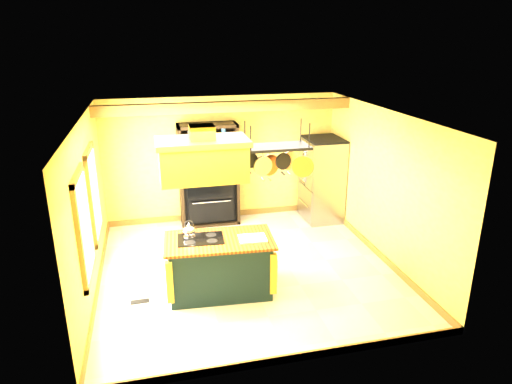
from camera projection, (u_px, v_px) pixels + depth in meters
name	position (u px, v px, depth m)	size (l,w,h in m)	color
floor	(247.00, 269.00, 8.03)	(5.00, 5.00, 0.00)	beige
ceiling	(246.00, 116.00, 7.14)	(5.00, 5.00, 0.00)	white
wall_back	(222.00, 159.00, 9.88)	(5.00, 0.02, 2.70)	#E8D254
wall_front	(292.00, 268.00, 5.29)	(5.00, 0.02, 2.70)	#E8D254
wall_left	(88.00, 209.00, 7.04)	(0.02, 5.00, 2.70)	#E8D254
wall_right	(383.00, 186.00, 8.13)	(0.02, 5.00, 2.70)	#E8D254
ceiling_beam	(227.00, 107.00, 8.74)	(5.00, 0.15, 0.20)	olive
window_near	(84.00, 226.00, 6.29)	(0.06, 1.06, 1.56)	olive
window_far	(94.00, 194.00, 7.58)	(0.06, 1.06, 1.56)	olive
kitchen_island	(220.00, 265.00, 7.17)	(1.74, 1.04, 1.11)	black
range_hood	(203.00, 158.00, 6.55)	(1.32, 0.74, 0.80)	gold
pot_rack	(277.00, 155.00, 6.80)	(1.07, 0.49, 0.84)	black
refrigerator	(322.00, 181.00, 9.94)	(0.77, 0.91, 1.79)	gray
hutch	(209.00, 185.00, 9.75)	(1.23, 0.56, 2.18)	black
floor_register	(140.00, 301.00, 7.04)	(0.28, 0.12, 0.01)	black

